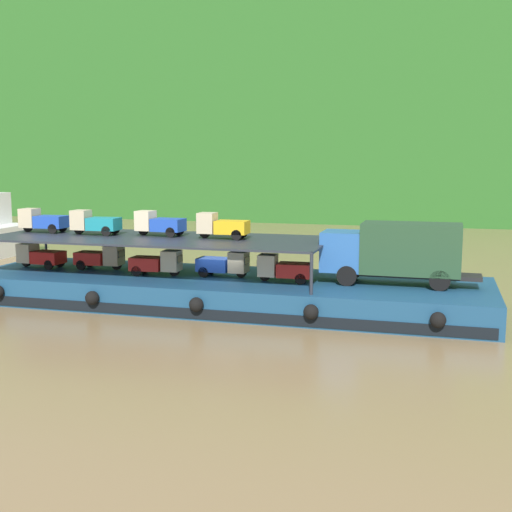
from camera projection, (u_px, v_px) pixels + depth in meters
name	position (u px, v px, depth m)	size (l,w,h in m)	color
ground_plane	(223.00, 304.00, 35.03)	(400.00, 400.00, 0.00)	olive
hillside_far_bank	(364.00, 88.00, 91.20)	(116.95, 35.25, 31.40)	#286023
cargo_barge	(223.00, 291.00, 34.89)	(27.82, 8.20, 1.50)	navy
covered_lorry	(395.00, 251.00, 32.45)	(7.88, 2.36, 3.10)	#285BA3
cargo_rack	(157.00, 239.00, 35.56)	(18.62, 6.84, 2.00)	#232833
mini_truck_lower_stern	(40.00, 256.00, 37.75)	(2.79, 1.28, 1.38)	red
mini_truck_lower_aft	(101.00, 257.00, 37.18)	(2.77, 1.25, 1.38)	red
mini_truck_lower_mid	(157.00, 263.00, 35.18)	(2.79, 1.28, 1.38)	red
mini_truck_lower_fore	(224.00, 264.00, 34.80)	(2.77, 1.26, 1.38)	#1E47B7
mini_truck_lower_bow	(284.00, 268.00, 33.31)	(2.78, 1.26, 1.38)	red
mini_truck_upper_stern	(42.00, 221.00, 37.99)	(2.77, 1.26, 1.38)	#1E47B7
mini_truck_upper_mid	(95.00, 223.00, 36.74)	(2.78, 1.28, 1.38)	teal
mini_truck_upper_fore	(159.00, 223.00, 36.21)	(2.79, 1.28, 1.38)	#1E47B7
mini_truck_upper_bow	(222.00, 226.00, 34.89)	(2.75, 1.22, 1.38)	gold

